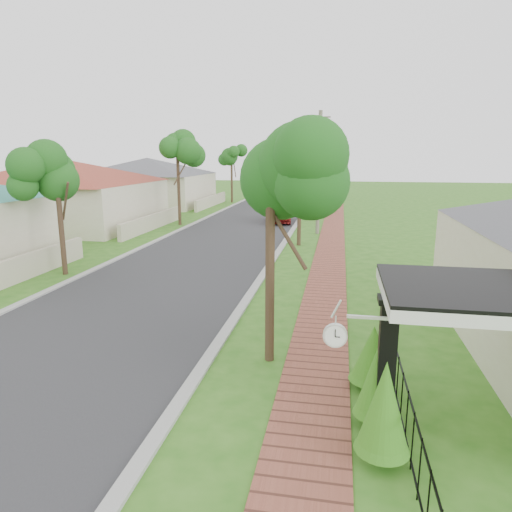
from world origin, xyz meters
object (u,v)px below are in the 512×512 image
Objects in this scene: porch_post at (386,373)px; parked_car_white at (302,204)px; station_clock at (338,334)px; near_tree at (271,190)px; utility_pole at (319,173)px; parked_car_red at (279,212)px.

porch_post reaches higher than parked_car_white.
parked_car_white is 32.73m from station_clock.
near_tree is 0.69× the size of utility_pole.
parked_car_red is at bearing 99.75° from station_clock.
parked_car_red is 0.84× the size of near_tree.
station_clock is (1.39, -21.40, -1.84)m from utility_pole.
near_tree is 18.50m from utility_pole.
near_tree reaches higher than porch_post.
station_clock reaches higher than parked_car_red.
utility_pole reaches higher than station_clock.
station_clock is (4.45, -25.93, 1.21)m from parked_car_red.
porch_post is at bearing 24.99° from station_clock.
porch_post is 32.41m from parked_car_white.
utility_pole reaches higher than parked_car_white.
near_tree is at bearing -90.50° from parked_car_red.
parked_car_red is at bearing 101.75° from porch_post.
parked_car_white is at bearing 93.29° from near_tree.
parked_car_red is 4.11× the size of station_clock.
near_tree is at bearing -82.18° from parked_car_white.
parked_car_white is (1.16, 6.61, -0.06)m from parked_car_red.
utility_pole reaches higher than parked_car_red.
station_clock is at bearing -79.70° from parked_car_white.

